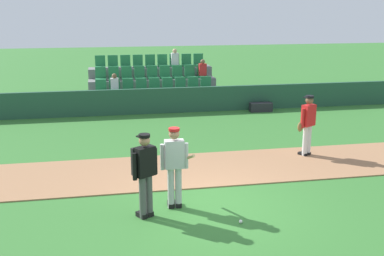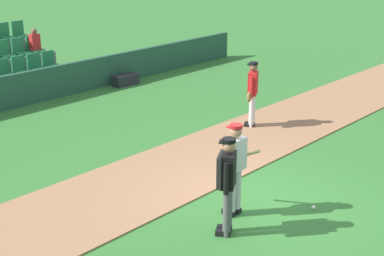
% 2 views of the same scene
% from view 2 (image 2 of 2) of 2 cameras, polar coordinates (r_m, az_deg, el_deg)
% --- Properties ---
extents(ground_plane, '(80.00, 80.00, 0.00)m').
position_cam_2_polar(ground_plane, '(11.21, 6.51, -7.43)').
color(ground_plane, '#33702D').
extents(infield_dirt_path, '(28.00, 2.59, 0.03)m').
position_cam_2_polar(infield_dirt_path, '(12.53, -1.86, -4.27)').
color(infield_dirt_path, '#9E704C').
rests_on(infield_dirt_path, ground).
extents(dugout_fence, '(20.00, 0.16, 1.01)m').
position_cam_2_polar(dugout_fence, '(17.53, -17.92, 3.38)').
color(dugout_fence, '#234C38').
rests_on(dugout_fence, ground).
extents(batter_grey_jersey, '(0.69, 0.78, 1.76)m').
position_cam_2_polar(batter_grey_jersey, '(10.35, 4.31, -3.79)').
color(batter_grey_jersey, '#B2B2B2').
rests_on(batter_grey_jersey, ground).
extents(umpire_home_plate, '(0.54, 0.46, 1.76)m').
position_cam_2_polar(umpire_home_plate, '(9.67, 3.50, -5.28)').
color(umpire_home_plate, '#4C4C4C').
rests_on(umpire_home_plate, ground).
extents(runner_red_jersey, '(0.64, 0.43, 1.76)m').
position_cam_2_polar(runner_red_jersey, '(15.10, 6.03, 3.57)').
color(runner_red_jersey, silver).
rests_on(runner_red_jersey, ground).
extents(baseball, '(0.07, 0.07, 0.07)m').
position_cam_2_polar(baseball, '(11.13, 12.00, -7.75)').
color(baseball, white).
rests_on(baseball, ground).
extents(equipment_bag, '(0.90, 0.36, 0.36)m').
position_cam_2_polar(equipment_bag, '(19.55, -6.62, 4.78)').
color(equipment_bag, '#232328').
rests_on(equipment_bag, ground).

